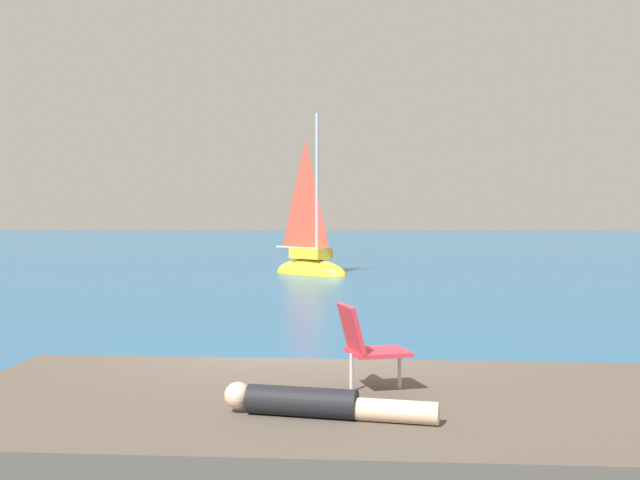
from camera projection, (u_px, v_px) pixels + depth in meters
The scene contains 7 objects.
ground_plane at pixel (300, 401), 10.18m from camera, with size 160.00×160.00×0.00m, color #236093.
shore_ledge at pixel (332, 436), 7.34m from camera, with size 6.97×3.69×0.71m, color brown.
boulder_seaward at pixel (192, 409), 9.78m from camera, with size 1.21×0.97×0.67m, color brown.
boulder_inland at pixel (108, 420), 9.26m from camera, with size 0.86×0.69×0.47m, color #4D473C.
sailboat_near at pixel (310, 265), 29.86m from camera, with size 3.27×3.08×6.38m.
person_sunbather at pixel (318, 403), 6.58m from camera, with size 1.74×0.56×0.25m.
beach_chair at pixel (366, 343), 7.56m from camera, with size 0.71×0.63×0.80m.
Camera 1 is at (0.57, -10.08, 2.38)m, focal length 46.20 mm.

